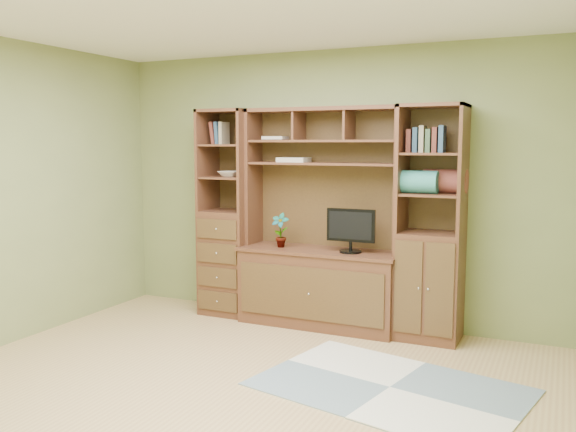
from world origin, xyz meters
The scene contains 11 objects.
room centered at (0.00, 0.00, 1.30)m, with size 4.60×4.10×2.64m.
center_hutch centered at (-0.01, 1.73, 1.02)m, with size 1.54×0.53×2.05m, color #4E2B1B.
left_tower centered at (-1.01, 1.77, 1.02)m, with size 0.50×0.45×2.05m, color #4E2B1B.
right_tower centered at (1.01, 1.77, 1.02)m, with size 0.55×0.45×2.05m, color #4E2B1B.
rug centered at (1.00, 0.54, 0.01)m, with size 1.79×1.20×0.01m, color #A9AFAE.
monitor centered at (0.31, 1.70, 1.01)m, with size 0.45×0.20×0.55m, color black.
orchid centered at (-0.40, 1.70, 0.89)m, with size 0.17×0.12×0.33m, color #9D5D35.
magazines centered at (-0.31, 1.82, 1.56)m, with size 0.28×0.21×0.04m, color #AEA294.
bowl centered at (-0.99, 1.77, 1.42)m, with size 0.22×0.22×0.05m, color beige.
blanket_teal centered at (0.90, 1.73, 1.39)m, with size 0.34×0.20×0.20m, color teal.
blanket_red centered at (1.11, 1.85, 1.39)m, with size 0.37×0.21×0.21m, color brown.
Camera 1 is at (2.07, -3.51, 1.72)m, focal length 38.00 mm.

